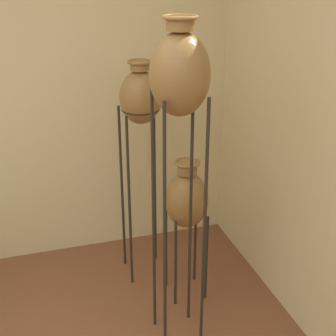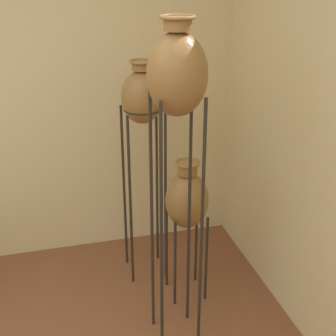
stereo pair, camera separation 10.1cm
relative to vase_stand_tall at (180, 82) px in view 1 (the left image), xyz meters
name	(u,v)px [view 1 (the left image)]	position (x,y,z in m)	size (l,w,h in m)	color
vase_stand_tall	(180,82)	(0.00, 0.00, 0.00)	(0.33, 0.33, 2.03)	#28231E
vase_stand_medium	(140,103)	(-0.03, 0.75, -0.31)	(0.29, 0.29, 1.68)	#28231E
vase_stand_short	(187,200)	(0.19, 0.40, -0.92)	(0.30, 0.30, 1.06)	#28231E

